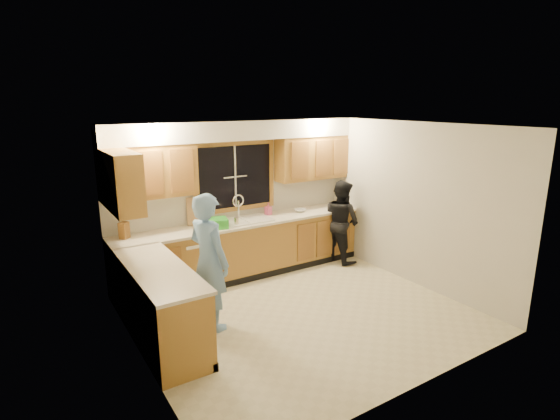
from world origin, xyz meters
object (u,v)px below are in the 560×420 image
(sink, at_px, (244,224))
(knife_block, at_px, (124,230))
(stove, at_px, (176,326))
(woman, at_px, (341,221))
(soap_bottle, at_px, (268,209))
(man, at_px, (209,262))
(dish_crate, at_px, (217,223))
(bowl, at_px, (300,210))
(dishwasher, at_px, (196,261))

(sink, bearing_deg, knife_block, 176.85)
(stove, bearing_deg, knife_block, 91.12)
(woman, bearing_deg, soap_bottle, 64.05)
(sink, distance_m, soap_bottle, 0.57)
(sink, xyz_separation_m, knife_block, (-1.84, 0.10, 0.17))
(man, height_order, knife_block, man)
(knife_block, bearing_deg, dish_crate, -52.40)
(stove, xyz_separation_m, bowl, (2.91, 1.84, 0.49))
(dishwasher, height_order, knife_block, knife_block)
(sink, relative_size, stove, 0.96)
(sink, bearing_deg, man, -132.57)
(knife_block, bearing_deg, stove, -132.11)
(stove, height_order, man, man)
(dishwasher, distance_m, soap_bottle, 1.52)
(man, relative_size, bowl, 8.64)
(man, relative_size, woman, 1.19)
(stove, bearing_deg, bowl, 32.36)
(dishwasher, height_order, bowl, bowl)
(stove, bearing_deg, sink, 45.39)
(dish_crate, height_order, soap_bottle, soap_bottle)
(dishwasher, relative_size, knife_block, 3.52)
(sink, distance_m, dish_crate, 0.55)
(dish_crate, bearing_deg, dishwasher, 163.64)
(bowl, bearing_deg, dish_crate, -175.51)
(dishwasher, relative_size, dish_crate, 2.67)
(sink, xyz_separation_m, dish_crate, (-0.52, -0.11, 0.13))
(stove, distance_m, man, 0.96)
(woman, height_order, soap_bottle, woman)
(man, height_order, soap_bottle, man)
(dishwasher, distance_m, knife_block, 1.18)
(soap_bottle, bearing_deg, dishwasher, -173.73)
(sink, xyz_separation_m, woman, (1.75, -0.33, -0.13))
(soap_bottle, height_order, bowl, soap_bottle)
(woman, bearing_deg, sink, 74.42)
(bowl, bearing_deg, stove, -147.64)
(knife_block, bearing_deg, dishwasher, -49.93)
(stove, bearing_deg, dishwasher, 62.31)
(stove, relative_size, bowl, 4.48)
(dishwasher, bearing_deg, soap_bottle, 6.27)
(stove, xyz_separation_m, soap_bottle, (2.33, 1.96, 0.57))
(woman, relative_size, knife_block, 6.29)
(knife_block, height_order, soap_bottle, knife_block)
(stove, bearing_deg, dish_crate, 53.26)
(stove, distance_m, bowl, 3.48)
(woman, distance_m, bowl, 0.76)
(dishwasher, distance_m, man, 1.36)
(knife_block, relative_size, dish_crate, 0.76)
(dishwasher, bearing_deg, man, -103.78)
(man, distance_m, knife_block, 1.53)
(stove, distance_m, woman, 3.86)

